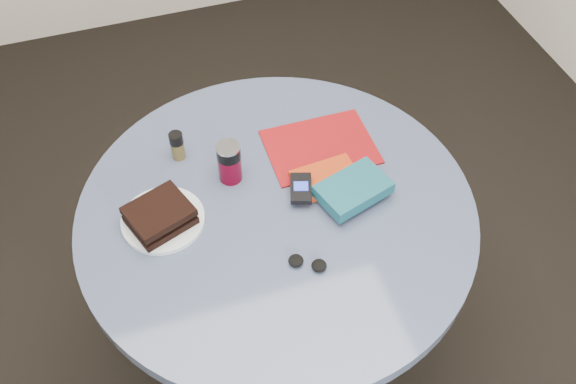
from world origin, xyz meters
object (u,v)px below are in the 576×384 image
object	(u,v)px
plate	(163,220)
pepper_grinder	(177,146)
magazine	(320,147)
mp3_player	(301,188)
soda_can	(229,162)
sandwich	(160,215)
novel	(353,189)
headphones	(307,263)
red_book	(326,178)
table	(277,245)

from	to	relation	value
plate	pepper_grinder	bearing A→B (deg)	67.50
magazine	mp3_player	size ratio (longest dim) A/B	2.73
pepper_grinder	soda_can	bearing A→B (deg)	-45.64
plate	soda_can	world-z (taller)	soda_can
soda_can	mp3_player	bearing A→B (deg)	-36.70
sandwich	novel	xyz separation A→B (m)	(0.47, -0.07, -0.00)
headphones	plate	bearing A→B (deg)	141.48
novel	headphones	world-z (taller)	novel
plate	soda_can	distance (m)	0.22
plate	red_book	distance (m)	0.42
plate	sandwich	size ratio (longest dim) A/B	1.15
magazine	sandwich	bearing A→B (deg)	-164.24
table	soda_can	bearing A→B (deg)	121.54
headphones	soda_can	bearing A→B (deg)	106.97
pepper_grinder	headphones	bearing A→B (deg)	-64.24
soda_can	novel	world-z (taller)	soda_can
plate	pepper_grinder	xyz separation A→B (m)	(0.08, 0.20, 0.04)
plate	novel	bearing A→B (deg)	-9.56
plate	sandwich	bearing A→B (deg)	-119.15
table	red_book	world-z (taller)	red_book
table	novel	xyz separation A→B (m)	(0.19, -0.03, 0.20)
sandwich	magazine	xyz separation A→B (m)	(0.46, 0.12, -0.04)
table	plate	size ratio (longest dim) A/B	4.90
sandwich	mp3_player	size ratio (longest dim) A/B	1.69
soda_can	mp3_player	xyz separation A→B (m)	(0.15, -0.11, -0.03)
magazine	red_book	distance (m)	0.12
red_book	magazine	bearing A→B (deg)	72.70
pepper_grinder	headphones	world-z (taller)	pepper_grinder
plate	magazine	world-z (taller)	plate
table	mp3_player	xyz separation A→B (m)	(0.07, 0.02, 0.19)
plate	novel	xyz separation A→B (m)	(0.47, -0.08, 0.03)
novel	headphones	bearing A→B (deg)	-155.52
mp3_player	novel	bearing A→B (deg)	-23.26
table	magazine	size ratio (longest dim) A/B	3.49
red_book	headphones	size ratio (longest dim) A/B	1.74
soda_can	magazine	xyz separation A→B (m)	(0.26, 0.03, -0.06)
sandwich	magazine	distance (m)	0.48
soda_can	red_book	size ratio (longest dim) A/B	0.69
soda_can	mp3_player	world-z (taller)	soda_can
table	headphones	size ratio (longest dim) A/B	10.42
sandwich	red_book	world-z (taller)	sandwich
sandwich	magazine	world-z (taller)	sandwich
magazine	pepper_grinder	bearing A→B (deg)	167.38
red_book	mp3_player	size ratio (longest dim) A/B	1.58
pepper_grinder	novel	distance (m)	0.48
soda_can	novel	bearing A→B (deg)	-31.24
plate	novel	distance (m)	0.47
headphones	pepper_grinder	bearing A→B (deg)	115.76
novel	mp3_player	distance (m)	0.13
novel	mp3_player	bearing A→B (deg)	139.84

